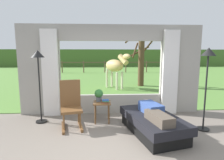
{
  "coord_description": "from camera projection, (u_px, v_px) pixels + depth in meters",
  "views": [
    {
      "loc": [
        -0.26,
        -2.89,
        1.72
      ],
      "look_at": [
        0.0,
        1.8,
        1.05
      ],
      "focal_mm": 28.75,
      "sensor_mm": 36.0,
      "label": 1
    }
  ],
  "objects": [
    {
      "name": "book_stack",
      "position": [
        106.0,
        101.0,
        4.5
      ],
      "size": [
        0.19,
        0.15,
        0.08
      ],
      "color": "#B22D28",
      "rests_on": "side_table"
    },
    {
      "name": "potted_plant",
      "position": [
        99.0,
        95.0,
        4.59
      ],
      "size": [
        0.22,
        0.22,
        0.32
      ],
      "color": "#4C5156",
      "rests_on": "side_table"
    },
    {
      "name": "curtain_panel_right",
      "position": [
        170.0,
        73.0,
        5.14
      ],
      "size": [
        0.44,
        0.1,
        2.4
      ],
      "primitive_type": "cube",
      "color": "silver",
      "rests_on": "ground_plane"
    },
    {
      "name": "distant_hill_ridge",
      "position": [
        104.0,
        58.0,
        25.68
      ],
      "size": [
        36.0,
        2.0,
        2.4
      ],
      "primitive_type": "cube",
      "color": "#44652C",
      "rests_on": "ground_plane"
    },
    {
      "name": "recliner_sofa",
      "position": [
        152.0,
        124.0,
        3.93
      ],
      "size": [
        1.28,
        1.87,
        0.42
      ],
      "rotation": [
        0.0,
        0.0,
        0.24
      ],
      "color": "black",
      "rests_on": "ground_plane"
    },
    {
      "name": "floor_lamp_right",
      "position": [
        208.0,
        64.0,
        3.93
      ],
      "size": [
        0.32,
        0.32,
        1.87
      ],
      "color": "black",
      "rests_on": "ground_plane"
    },
    {
      "name": "reclining_person",
      "position": [
        153.0,
        111.0,
        3.84
      ],
      "size": [
        0.47,
        1.43,
        0.22
      ],
      "rotation": [
        0.0,
        0.0,
        0.24
      ],
      "color": "#334C8C",
      "rests_on": "recliner_sofa"
    },
    {
      "name": "horse",
      "position": [
        115.0,
        66.0,
        8.89
      ],
      "size": [
        1.3,
        1.7,
        1.73
      ],
      "rotation": [
        0.0,
        0.0,
        -2.56
      ],
      "color": "tan",
      "rests_on": "outdoor_pasture_lawn"
    },
    {
      "name": "pasture_tree",
      "position": [
        141.0,
        59.0,
        9.66
      ],
      "size": [
        1.6,
        1.11,
        3.29
      ],
      "color": "#4C3823",
      "rests_on": "outdoor_pasture_lawn"
    },
    {
      "name": "floor_lamp_left",
      "position": [
        38.0,
        65.0,
        4.4
      ],
      "size": [
        0.32,
        0.32,
        1.83
      ],
      "color": "black",
      "rests_on": "ground_plane"
    },
    {
      "name": "ground_plane",
      "position": [
        118.0,
        154.0,
        3.12
      ],
      "size": [
        12.0,
        12.0,
        0.0
      ],
      "primitive_type": "plane",
      "color": "#70665B"
    },
    {
      "name": "pasture_fence_line",
      "position": [
        105.0,
        65.0,
        16.95
      ],
      "size": [
        16.1,
        0.1,
        1.1
      ],
      "color": "brown",
      "rests_on": "outdoor_pasture_lawn"
    },
    {
      "name": "back_wall_with_window",
      "position": [
        111.0,
        71.0,
        5.18
      ],
      "size": [
        5.2,
        0.12,
        2.55
      ],
      "color": "#9E998E",
      "rests_on": "ground_plane"
    },
    {
      "name": "outdoor_pasture_lawn",
      "position": [
        105.0,
        74.0,
        16.12
      ],
      "size": [
        36.0,
        21.68,
        0.02
      ],
      "primitive_type": "cube",
      "color": "#568438",
      "rests_on": "ground_plane"
    },
    {
      "name": "curtain_panel_left",
      "position": [
        50.0,
        73.0,
        4.95
      ],
      "size": [
        0.44,
        0.1,
        2.4
      ],
      "primitive_type": "cube",
      "color": "silver",
      "rests_on": "ground_plane"
    },
    {
      "name": "side_table",
      "position": [
        102.0,
        106.0,
        4.58
      ],
      "size": [
        0.44,
        0.44,
        0.52
      ],
      "color": "brown",
      "rests_on": "ground_plane"
    },
    {
      "name": "rocking_chair",
      "position": [
        71.0,
        104.0,
        4.26
      ],
      "size": [
        0.6,
        0.77,
        1.12
      ],
      "rotation": [
        0.0,
        0.0,
        0.23
      ],
      "color": "brown",
      "rests_on": "ground_plane"
    }
  ]
}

